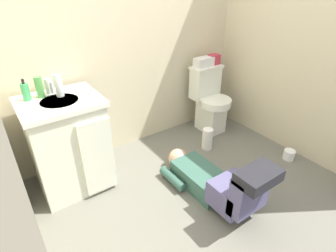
{
  "coord_description": "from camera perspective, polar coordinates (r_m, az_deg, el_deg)",
  "views": [
    {
      "loc": [
        -1.23,
        -1.27,
        1.66
      ],
      "look_at": [
        -0.0,
        0.47,
        0.45
      ],
      "focal_mm": 29.15,
      "sensor_mm": 36.0,
      "label": 1
    }
  ],
  "objects": [
    {
      "name": "bottle_clear",
      "position": [
        2.25,
        -21.92,
        7.86
      ],
      "size": [
        0.06,
        0.06,
        0.17
      ],
      "primitive_type": "cylinder",
      "color": "silver",
      "rests_on": "vanity_cabinet"
    },
    {
      "name": "wall_back",
      "position": [
        2.71,
        -8.1,
        19.58
      ],
      "size": [
        2.61,
        0.08,
        2.4
      ],
      "primitive_type": "cube",
      "color": "beige",
      "rests_on": "ground_plane"
    },
    {
      "name": "toiletry_bag",
      "position": [
        3.16,
        9.57,
        13.57
      ],
      "size": [
        0.12,
        0.09,
        0.11
      ],
      "primitive_type": "cube",
      "color": "#B22D3F",
      "rests_on": "toilet"
    },
    {
      "name": "bottle_green",
      "position": [
        2.28,
        -25.31,
        7.35
      ],
      "size": [
        0.06,
        0.06,
        0.16
      ],
      "primitive_type": "cylinder",
      "color": "#4A9745",
      "rests_on": "vanity_cabinet"
    },
    {
      "name": "toilet_paper_roll",
      "position": [
        3.02,
        23.98,
        -5.5
      ],
      "size": [
        0.11,
        0.11,
        0.1
      ],
      "primitive_type": "cylinder",
      "color": "white",
      "rests_on": "ground_plane"
    },
    {
      "name": "tissue_box",
      "position": [
        3.07,
        7.48,
        13.11
      ],
      "size": [
        0.22,
        0.11,
        0.1
      ],
      "primitive_type": "cube",
      "color": "silver",
      "rests_on": "toilet"
    },
    {
      "name": "toilet",
      "position": [
        3.18,
        8.67,
        5.34
      ],
      "size": [
        0.36,
        0.46,
        0.75
      ],
      "color": "silver",
      "rests_on": "ground_plane"
    },
    {
      "name": "faucet",
      "position": [
        2.33,
        -23.1,
        7.38
      ],
      "size": [
        0.02,
        0.02,
        0.1
      ],
      "primitive_type": "cylinder",
      "color": "silver",
      "rests_on": "vanity_cabinet"
    },
    {
      "name": "bottle_white",
      "position": [
        2.34,
        -23.76,
        7.67
      ],
      "size": [
        0.05,
        0.05,
        0.12
      ],
      "primitive_type": "cylinder",
      "color": "white",
      "rests_on": "vanity_cabinet"
    },
    {
      "name": "paper_towel_roll",
      "position": [
        2.91,
        8.22,
        -2.69
      ],
      "size": [
        0.11,
        0.11,
        0.23
      ],
      "primitive_type": "cylinder",
      "color": "white",
      "rests_on": "ground_plane"
    },
    {
      "name": "ground_plane",
      "position": [
        2.44,
        6.55,
        -14.14
      ],
      "size": [
        2.95,
        3.11,
        0.04
      ],
      "primitive_type": "cube",
      "color": "#646357"
    },
    {
      "name": "soap_dispenser",
      "position": [
        2.28,
        -27.62,
        6.36
      ],
      "size": [
        0.06,
        0.06,
        0.17
      ],
      "color": "#399C58",
      "rests_on": "vanity_cabinet"
    },
    {
      "name": "person_plumber",
      "position": [
        2.29,
        9.95,
        -11.35
      ],
      "size": [
        0.39,
        1.06,
        0.52
      ],
      "color": "#33594C",
      "rests_on": "ground_plane"
    },
    {
      "name": "wall_right",
      "position": [
        2.83,
        28.73,
        16.89
      ],
      "size": [
        0.08,
        2.11,
        2.4
      ],
      "primitive_type": "cube",
      "color": "beige",
      "rests_on": "ground_plane"
    },
    {
      "name": "vanity_cabinet",
      "position": [
        2.4,
        -20.04,
        -3.61
      ],
      "size": [
        0.6,
        0.53,
        0.82
      ],
      "color": "silver",
      "rests_on": "ground_plane"
    }
  ]
}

